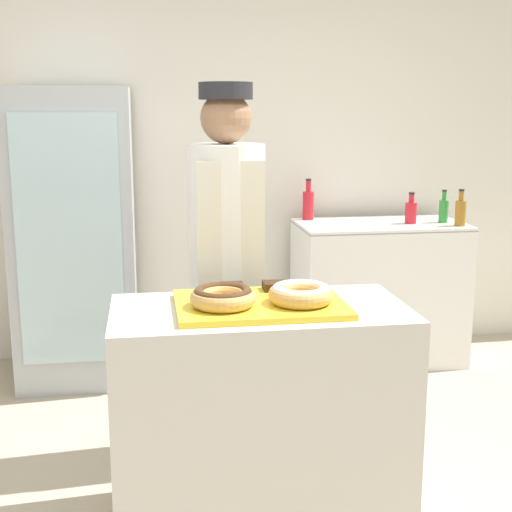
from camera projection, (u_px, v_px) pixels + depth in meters
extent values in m
cube|color=silver|center=(209.00, 151.00, 4.67)|extent=(8.00, 0.06, 2.70)
cube|color=beige|center=(260.00, 416.00, 2.80)|extent=(1.13, 0.58, 0.88)
cube|color=yellow|center=(260.00, 305.00, 2.71)|extent=(0.64, 0.46, 0.02)
torus|color=tan|center=(223.00, 298.00, 2.63)|extent=(0.25, 0.25, 0.07)
torus|color=#472814|center=(223.00, 293.00, 2.62)|extent=(0.22, 0.22, 0.04)
torus|color=tan|center=(301.00, 295.00, 2.67)|extent=(0.25, 0.25, 0.07)
torus|color=white|center=(301.00, 290.00, 2.67)|extent=(0.22, 0.22, 0.04)
cube|color=#382111|center=(232.00, 287.00, 2.85)|extent=(0.09, 0.09, 0.03)
cube|color=#382111|center=(274.00, 286.00, 2.88)|extent=(0.09, 0.09, 0.03)
cylinder|color=#4C4C51|center=(228.00, 368.00, 3.37)|extent=(0.25, 0.25, 0.84)
cylinder|color=white|center=(227.00, 214.00, 3.22)|extent=(0.35, 0.35, 0.63)
cube|color=silver|center=(232.00, 311.00, 3.15)|extent=(0.30, 0.02, 1.32)
sphere|color=#936B4C|center=(226.00, 118.00, 3.14)|extent=(0.23, 0.23, 0.23)
cylinder|color=#232328|center=(226.00, 91.00, 3.11)|extent=(0.24, 0.24, 0.07)
cube|color=#ADB2B7|center=(75.00, 237.00, 4.26)|extent=(0.70, 0.67, 1.74)
cube|color=silver|center=(69.00, 241.00, 3.92)|extent=(0.57, 0.02, 1.40)
cube|color=white|center=(378.00, 292.00, 4.63)|extent=(1.05, 0.58, 0.91)
cube|color=gray|center=(380.00, 226.00, 4.54)|extent=(1.05, 0.58, 0.01)
cylinder|color=red|center=(411.00, 213.00, 4.50)|extent=(0.07, 0.07, 0.13)
cylinder|color=red|center=(411.00, 198.00, 4.48)|extent=(0.03, 0.03, 0.05)
cylinder|color=black|center=(412.00, 193.00, 4.47)|extent=(0.04, 0.04, 0.01)
cylinder|color=red|center=(308.00, 206.00, 4.65)|extent=(0.07, 0.07, 0.18)
cylinder|color=red|center=(308.00, 186.00, 4.63)|extent=(0.03, 0.03, 0.07)
cylinder|color=black|center=(309.00, 180.00, 4.62)|extent=(0.04, 0.04, 0.01)
cylinder|color=#99661E|center=(460.00, 213.00, 4.41)|extent=(0.07, 0.07, 0.16)
cylinder|color=#99661E|center=(461.00, 196.00, 4.38)|extent=(0.03, 0.03, 0.06)
cylinder|color=black|center=(462.00, 190.00, 4.38)|extent=(0.03, 0.03, 0.01)
cylinder|color=#2D8C38|center=(443.00, 211.00, 4.54)|extent=(0.06, 0.06, 0.14)
cylinder|color=#2D8C38|center=(444.00, 196.00, 4.52)|extent=(0.03, 0.03, 0.06)
cylinder|color=black|center=(445.00, 191.00, 4.51)|extent=(0.03, 0.03, 0.01)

